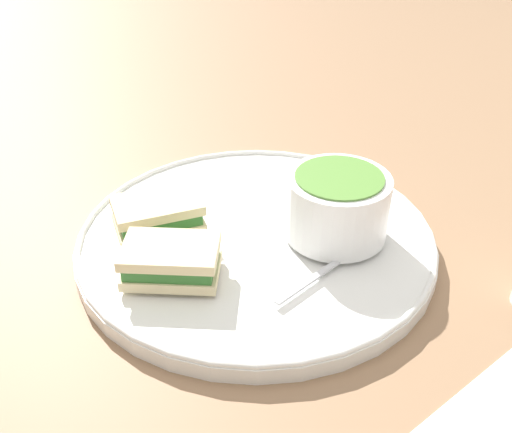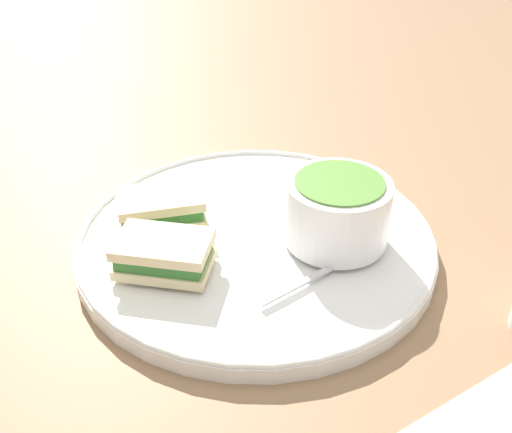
{
  "view_description": "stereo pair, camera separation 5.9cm",
  "coord_description": "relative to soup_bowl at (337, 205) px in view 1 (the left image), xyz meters",
  "views": [
    {
      "loc": [
        -0.27,
        -0.41,
        0.37
      ],
      "look_at": [
        0.0,
        0.0,
        0.04
      ],
      "focal_mm": 42.0,
      "sensor_mm": 36.0,
      "label": 1
    },
    {
      "loc": [
        -0.22,
        -0.44,
        0.37
      ],
      "look_at": [
        0.0,
        0.0,
        0.04
      ],
      "focal_mm": 42.0,
      "sensor_mm": 36.0,
      "label": 2
    }
  ],
  "objects": [
    {
      "name": "ground_plane",
      "position": [
        -0.06,
        0.05,
        -0.05
      ],
      "size": [
        2.4,
        2.4,
        0.0
      ],
      "primitive_type": "plane",
      "color": "#8E6B4C"
    },
    {
      "name": "sandwich_half_near",
      "position": [
        -0.14,
        0.11,
        -0.02
      ],
      "size": [
        0.1,
        0.07,
        0.03
      ],
      "rotation": [
        0.0,
        0.0,
        2.91
      ],
      "color": "beige",
      "rests_on": "plate"
    },
    {
      "name": "sandwich_half_far",
      "position": [
        -0.17,
        0.03,
        -0.02
      ],
      "size": [
        0.1,
        0.1,
        0.03
      ],
      "rotation": [
        0.0,
        0.0,
        2.49
      ],
      "color": "beige",
      "rests_on": "plate"
    },
    {
      "name": "spoon",
      "position": [
        -0.01,
        -0.04,
        -0.03
      ],
      "size": [
        0.12,
        0.04,
        0.01
      ],
      "rotation": [
        0.0,
        0.0,
        6.47
      ],
      "color": "silver",
      "rests_on": "plate"
    },
    {
      "name": "soup_bowl",
      "position": [
        0.0,
        0.0,
        0.0
      ],
      "size": [
        0.1,
        0.1,
        0.07
      ],
      "color": "white",
      "rests_on": "plate"
    },
    {
      "name": "plate",
      "position": [
        -0.06,
        0.05,
        -0.04
      ],
      "size": [
        0.36,
        0.36,
        0.02
      ],
      "color": "white",
      "rests_on": "ground_plane"
    }
  ]
}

